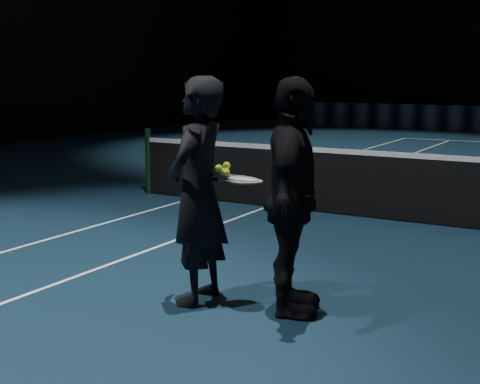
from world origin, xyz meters
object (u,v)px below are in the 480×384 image
object	(u,v)px
player_b	(292,198)
racket_upper	(242,179)
racket_lower	(246,181)
tennis_balls	(225,170)
player_a	(198,192)

from	to	relation	value
player_b	racket_upper	xyz separation A→B (m)	(-0.45, -0.04, 0.13)
racket_lower	tennis_balls	bearing A→B (deg)	178.53
player_b	racket_lower	xyz separation A→B (m)	(-0.39, -0.07, 0.12)
racket_lower	racket_upper	bearing A→B (deg)	141.34
racket_upper	tennis_balls	world-z (taller)	tennis_balls
racket_lower	tennis_balls	world-z (taller)	tennis_balls
player_b	tennis_balls	world-z (taller)	player_b
racket_upper	tennis_balls	distance (m)	0.17
tennis_balls	racket_lower	bearing A→B (deg)	8.11
player_b	player_a	bearing A→B (deg)	80.35
player_a	tennis_balls	bearing A→B (deg)	93.88
player_a	racket_lower	world-z (taller)	player_a
player_a	tennis_balls	size ratio (longest dim) A/B	16.53
player_a	racket_upper	size ratio (longest dim) A/B	2.92
racket_lower	player_a	bearing A→B (deg)	180.00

